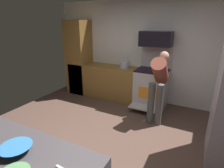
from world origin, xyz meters
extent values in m
cube|color=brown|center=(0.00, 0.00, -0.01)|extent=(5.20, 4.80, 0.02)
cube|color=silver|center=(0.00, 2.34, 1.30)|extent=(5.20, 0.12, 2.60)
cube|color=olive|center=(-0.90, 1.98, 0.45)|extent=(2.40, 0.60, 0.90)
cube|color=olive|center=(-1.90, 1.98, 1.05)|extent=(0.60, 0.60, 2.10)
cube|color=#BDB9B8|center=(0.32, 1.96, 0.46)|extent=(0.76, 0.64, 0.92)
cube|color=black|center=(0.32, 1.96, 0.94)|extent=(0.76, 0.64, 0.03)
cube|color=#BDB9B8|center=(0.32, 2.25, 1.22)|extent=(0.76, 0.06, 0.55)
cube|color=orange|center=(0.32, 1.63, 0.45)|extent=(0.44, 0.01, 0.28)
cube|color=#BDB9B8|center=(0.32, 1.49, 0.14)|extent=(0.72, 0.31, 0.03)
cube|color=black|center=(0.32, 2.06, 1.67)|extent=(0.74, 0.38, 0.35)
cylinder|color=#4E4E4E|center=(0.54, 1.14, 0.44)|extent=(0.14, 0.14, 0.89)
cylinder|color=#4E4E4E|center=(0.71, 1.14, 0.44)|extent=(0.14, 0.14, 0.89)
cylinder|color=brown|center=(0.63, 1.36, 1.09)|extent=(0.30, 0.65, 0.63)
sphere|color=tan|center=(0.63, 1.63, 1.36)|extent=(0.20, 0.20, 0.20)
cone|color=#3378BA|center=(-0.03, -1.44, 0.93)|extent=(0.29, 0.29, 0.07)
cylinder|color=#B2B2C9|center=(-0.43, 1.98, 1.00)|extent=(0.25, 0.25, 0.19)
camera|label=1|loc=(1.38, -2.25, 2.04)|focal=28.78mm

